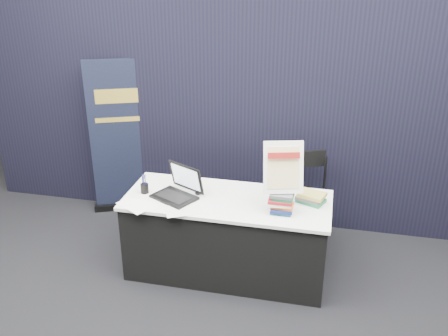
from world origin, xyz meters
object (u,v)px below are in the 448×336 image
laptop (176,189)px  book_stack_tall (281,203)px  display_table (227,235)px  pullup_banner (123,146)px  stacking_chair (301,199)px  info_sign (283,168)px  book_stack_short (311,197)px

laptop → book_stack_tall: bearing=21.3°
display_table → book_stack_tall: (0.48, -0.14, 0.46)m
book_stack_tall → pullup_banner: pullup_banner is taller
pullup_banner → stacking_chair: size_ratio=1.78×
book_stack_tall → info_sign: size_ratio=0.43×
book_stack_tall → info_sign: 0.30m
pullup_banner → stacking_chair: 2.04m
book_stack_tall → book_stack_short: book_stack_tall is taller
display_table → info_sign: bearing=-12.9°
laptop → book_stack_tall: 0.94m
stacking_chair → laptop: bearing=-171.7°
display_table → info_sign: (0.48, -0.11, 0.76)m
laptop → book_stack_short: laptop is taller
info_sign → stacking_chair: 0.90m
book_stack_tall → book_stack_short: size_ratio=0.71×
laptop → stacking_chair: bearing=56.7°
laptop → pullup_banner: size_ratio=0.26×
book_stack_short → stacking_chair: (-0.11, 0.46, -0.26)m
laptop → info_sign: size_ratio=1.01×
info_sign → stacking_chair: size_ratio=0.45×
display_table → stacking_chair: size_ratio=1.86×
book_stack_tall → info_sign: (0.00, 0.03, 0.30)m
laptop → pullup_banner: (-0.93, 0.99, -0.05)m
laptop → book_stack_tall: size_ratio=2.36×
display_table → book_stack_short: 0.83m
book_stack_short → stacking_chair: bearing=103.1°
book_stack_tall → book_stack_short: 0.33m
laptop → stacking_chair: size_ratio=0.46×
display_table → stacking_chair: bearing=42.5°
display_table → book_stack_tall: bearing=-16.3°
info_sign → pullup_banner: pullup_banner is taller
book_stack_short → stacking_chair: size_ratio=0.27×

